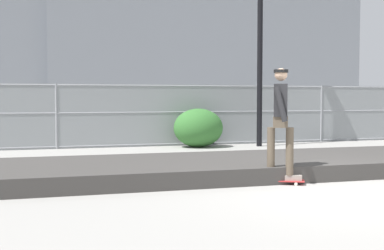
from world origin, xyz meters
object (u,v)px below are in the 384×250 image
(skater, at_px, (281,116))
(shrub_left, at_px, (198,128))
(parked_car_mid, at_px, (213,114))
(street_lamp, at_px, (260,1))
(skateboard, at_px, (280,181))
(parked_car_near, at_px, (25,116))

(skater, bearing_deg, shrub_left, 85.30)
(parked_car_mid, bearing_deg, street_lamp, -88.12)
(shrub_left, bearing_deg, skateboard, -94.70)
(skater, relative_size, parked_car_mid, 0.41)
(skater, xyz_separation_m, parked_car_near, (-4.46, 10.22, -0.30))
(skateboard, xyz_separation_m, shrub_left, (0.53, 6.42, 0.51))
(skater, distance_m, parked_car_near, 11.16)
(parked_car_near, bearing_deg, skater, -66.44)
(parked_car_near, height_order, shrub_left, parked_car_near)
(skateboard, height_order, street_lamp, street_lamp)
(street_lamp, xyz_separation_m, shrub_left, (-1.83, 0.24, -3.72))
(street_lamp, bearing_deg, shrub_left, 172.54)
(skater, bearing_deg, parked_car_near, 113.56)
(parked_car_near, xyz_separation_m, parked_car_mid, (6.69, -0.07, 0.00))
(skateboard, bearing_deg, parked_car_near, 113.56)
(parked_car_near, bearing_deg, skateboard, -66.44)
(skater, distance_m, parked_car_mid, 10.40)
(skateboard, distance_m, parked_car_near, 11.18)
(street_lamp, relative_size, parked_car_near, 1.52)
(parked_car_near, height_order, parked_car_mid, same)
(parked_car_near, relative_size, shrub_left, 3.10)
(skateboard, height_order, shrub_left, shrub_left)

